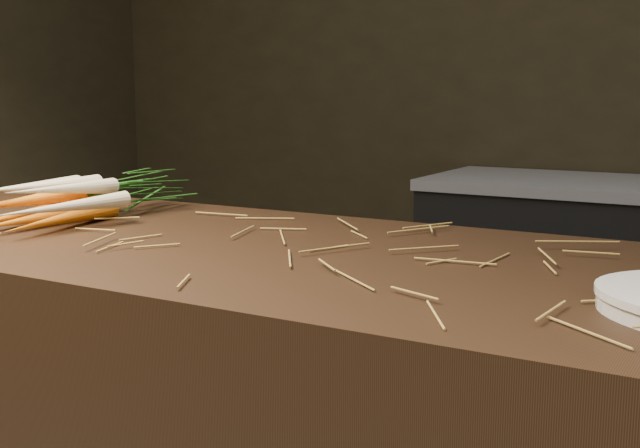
% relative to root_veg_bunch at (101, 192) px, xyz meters
% --- Properties ---
extents(straw_bedding, '(1.40, 0.60, 0.02)m').
position_rel_root_veg_bunch_xyz_m(straw_bedding, '(0.65, -0.10, -0.04)').
color(straw_bedding, olive).
rests_on(straw_bedding, main_counter).
extents(root_veg_bunch, '(0.22, 0.55, 0.10)m').
position_rel_root_veg_bunch_xyz_m(root_veg_bunch, '(0.00, 0.00, 0.00)').
color(root_veg_bunch, '#C45608').
rests_on(root_veg_bunch, main_counter).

